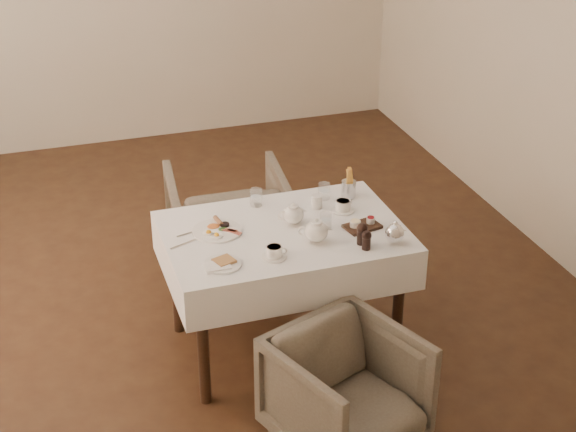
% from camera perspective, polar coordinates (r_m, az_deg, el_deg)
% --- Properties ---
extents(table, '(1.28, 0.88, 0.75)m').
position_cam_1_polar(table, '(4.77, -0.28, -2.16)').
color(table, black).
rests_on(table, ground).
extents(armchair_near, '(0.82, 0.83, 0.59)m').
position_cam_1_polar(armchair_near, '(4.34, 3.80, -11.22)').
color(armchair_near, '#4F473A').
rests_on(armchair_near, ground).
extents(armchair_far, '(0.81, 0.83, 0.69)m').
position_cam_1_polar(armchair_far, '(5.68, -3.91, -0.43)').
color(armchair_far, '#4F473A').
rests_on(armchair_far, ground).
extents(breakfast_plate, '(0.26, 0.26, 0.03)m').
position_cam_1_polar(breakfast_plate, '(4.72, -4.61, -0.89)').
color(breakfast_plate, white).
rests_on(breakfast_plate, table).
extents(side_plate, '(0.19, 0.19, 0.02)m').
position_cam_1_polar(side_plate, '(4.40, -4.32, -3.12)').
color(side_plate, white).
rests_on(side_plate, table).
extents(teapot_centre, '(0.16, 0.13, 0.13)m').
position_cam_1_polar(teapot_centre, '(4.75, 0.33, 0.18)').
color(teapot_centre, white).
rests_on(teapot_centre, table).
extents(teapot_front, '(0.20, 0.17, 0.14)m').
position_cam_1_polar(teapot_front, '(4.58, 1.83, -0.90)').
color(teapot_front, white).
rests_on(teapot_front, table).
extents(creamer, '(0.08, 0.08, 0.07)m').
position_cam_1_polar(creamer, '(4.94, 1.87, 0.94)').
color(creamer, white).
rests_on(creamer, table).
extents(teacup_near, '(0.13, 0.13, 0.06)m').
position_cam_1_polar(teacup_near, '(4.45, -0.90, -2.37)').
color(teacup_near, white).
rests_on(teacup_near, table).
extents(teacup_far, '(0.13, 0.13, 0.06)m').
position_cam_1_polar(teacup_far, '(4.91, 3.57, 0.64)').
color(teacup_far, white).
rests_on(teacup_far, table).
extents(glass_left, '(0.09, 0.09, 0.10)m').
position_cam_1_polar(glass_left, '(4.96, -2.08, 1.21)').
color(glass_left, silver).
rests_on(glass_left, table).
extents(glass_mid, '(0.07, 0.07, 0.09)m').
position_cam_1_polar(glass_mid, '(4.72, 2.45, -0.29)').
color(glass_mid, silver).
rests_on(glass_mid, table).
extents(glass_right, '(0.07, 0.07, 0.10)m').
position_cam_1_polar(glass_right, '(5.04, 2.34, 1.62)').
color(glass_right, silver).
rests_on(glass_right, table).
extents(condiment_board, '(0.21, 0.16, 0.05)m').
position_cam_1_polar(condiment_board, '(4.75, 4.80, -0.60)').
color(condiment_board, black).
rests_on(condiment_board, table).
extents(pepper_mill_left, '(0.07, 0.07, 0.12)m').
position_cam_1_polar(pepper_mill_left, '(4.57, 4.80, -1.14)').
color(pepper_mill_left, black).
rests_on(pepper_mill_left, table).
extents(pepper_mill_right, '(0.06, 0.06, 0.11)m').
position_cam_1_polar(pepper_mill_right, '(4.53, 5.09, -1.55)').
color(pepper_mill_right, black).
rests_on(pepper_mill_right, table).
extents(silver_pot, '(0.15, 0.13, 0.13)m').
position_cam_1_polar(silver_pot, '(4.60, 6.91, -1.03)').
color(silver_pot, white).
rests_on(silver_pot, table).
extents(fries_cup, '(0.08, 0.08, 0.18)m').
position_cam_1_polar(fries_cup, '(5.05, 3.95, 2.04)').
color(fries_cup, silver).
rests_on(fries_cup, table).
extents(cutlery_fork, '(0.19, 0.07, 0.00)m').
position_cam_1_polar(cutlery_fork, '(4.72, -6.14, -1.03)').
color(cutlery_fork, silver).
rests_on(cutlery_fork, table).
extents(cutlery_knife, '(0.19, 0.09, 0.00)m').
position_cam_1_polar(cutlery_knife, '(4.62, -6.56, -1.75)').
color(cutlery_knife, silver).
rests_on(cutlery_knife, table).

